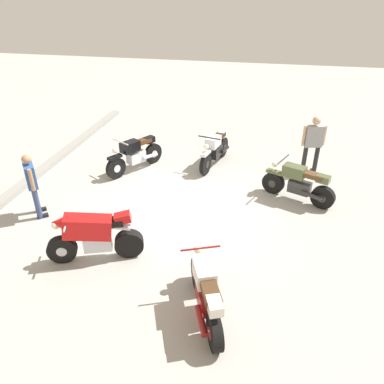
% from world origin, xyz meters
% --- Properties ---
extents(ground_plane, '(40.00, 40.00, 0.00)m').
position_xyz_m(ground_plane, '(0.00, 0.00, 0.00)').
color(ground_plane, '#ADAAA3').
extents(curb_edge, '(14.00, 0.30, 0.15)m').
position_xyz_m(curb_edge, '(0.00, 4.60, 0.07)').
color(curb_edge, gray).
rests_on(curb_edge, ground).
extents(motorcycle_black_cruiser, '(1.86, 1.17, 1.09)m').
position_xyz_m(motorcycle_black_cruiser, '(1.91, 1.86, 0.52)').
color(motorcycle_black_cruiser, black).
rests_on(motorcycle_black_cruiser, ground).
extents(motorcycle_olive_vintage, '(1.01, 1.86, 1.07)m').
position_xyz_m(motorcycle_olive_vintage, '(1.08, -2.89, 0.49)').
color(motorcycle_olive_vintage, black).
rests_on(motorcycle_olive_vintage, ground).
extents(motorcycle_cream_vintage, '(1.86, 0.96, 1.07)m').
position_xyz_m(motorcycle_cream_vintage, '(-3.22, -1.22, 0.49)').
color(motorcycle_cream_vintage, black).
rests_on(motorcycle_cream_vintage, ground).
extents(motorcycle_silver_cruiser, '(2.06, 0.84, 1.09)m').
position_xyz_m(motorcycle_silver_cruiser, '(2.80, -0.44, 0.52)').
color(motorcycle_silver_cruiser, black).
rests_on(motorcycle_silver_cruiser, ground).
extents(motorcycle_red_sportbike, '(0.95, 1.89, 1.14)m').
position_xyz_m(motorcycle_red_sportbike, '(-2.23, 1.26, 0.59)').
color(motorcycle_red_sportbike, black).
rests_on(motorcycle_red_sportbike, ground).
extents(person_in_gray_shirt, '(0.41, 0.68, 1.78)m').
position_xyz_m(person_in_gray_shirt, '(2.75, -3.29, 1.03)').
color(person_in_gray_shirt, '#262628').
rests_on(person_in_gray_shirt, ground).
extents(person_in_blue_shirt, '(0.56, 0.51, 1.62)m').
position_xyz_m(person_in_blue_shirt, '(-0.98, 3.36, 0.91)').
color(person_in_blue_shirt, '#384772').
rests_on(person_in_blue_shirt, ground).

